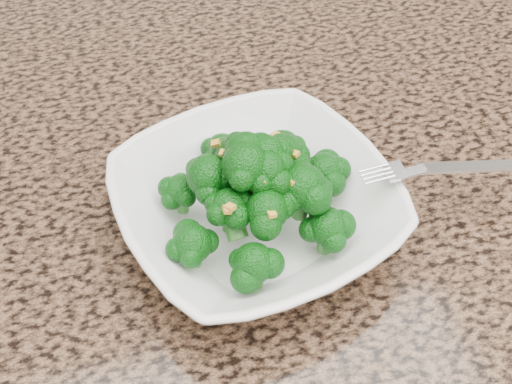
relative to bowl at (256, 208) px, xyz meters
name	(u,v)px	position (x,y,z in m)	size (l,w,h in m)	color
granite_counter	(381,235)	(0.11, -0.03, -0.04)	(1.64, 1.04, 0.03)	brown
bowl	(256,208)	(0.00, 0.00, 0.00)	(0.24, 0.24, 0.06)	white
broccoli_pile	(256,155)	(0.00, 0.00, 0.07)	(0.21, 0.21, 0.07)	#084D0A
garlic_topping	(256,120)	(0.00, 0.00, 0.10)	(0.13, 0.13, 0.01)	gold
fork	(418,171)	(0.14, -0.03, 0.04)	(0.17, 0.03, 0.01)	silver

